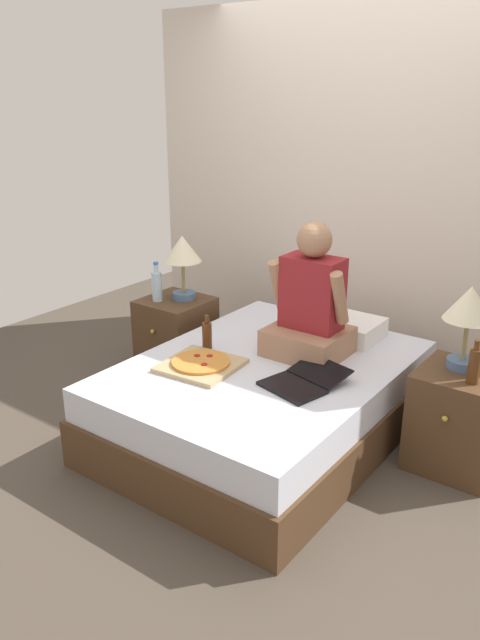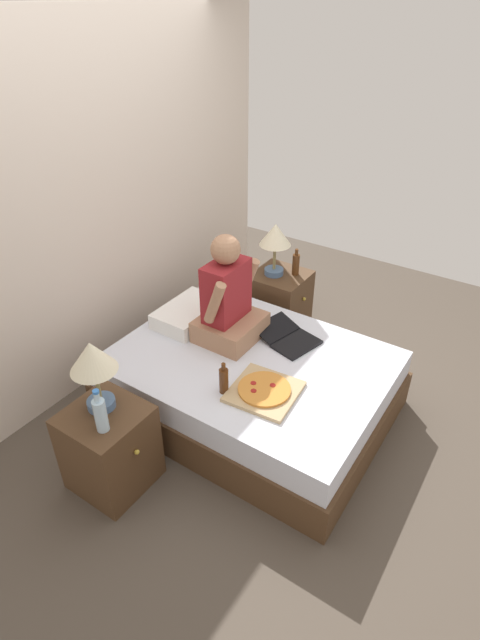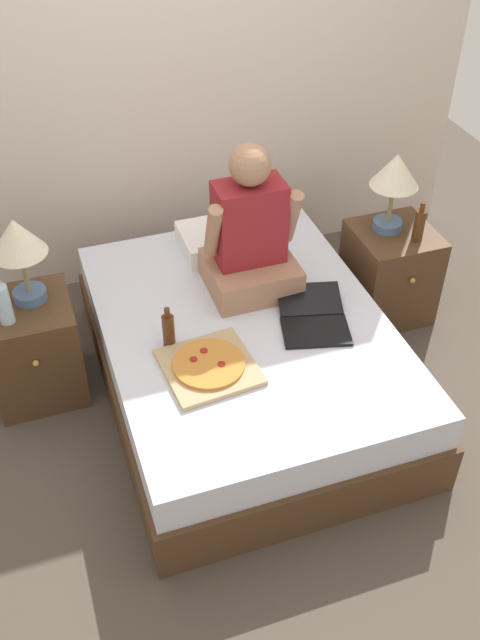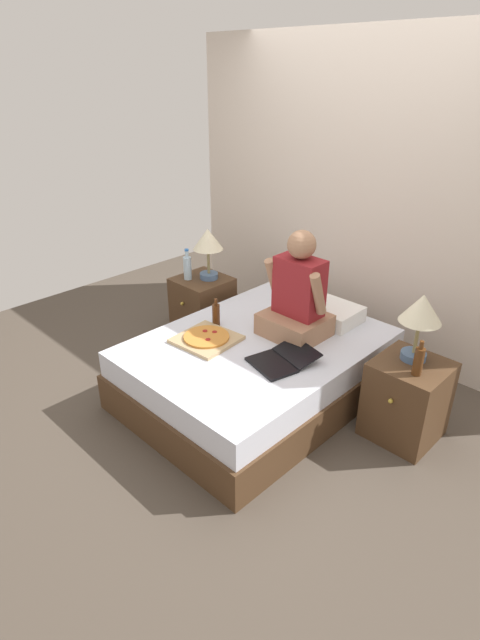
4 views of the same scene
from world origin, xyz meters
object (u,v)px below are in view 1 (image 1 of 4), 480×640
(lamp_on_right_nightstand, at_px, (469,309))
(beer_bottle_on_bed, at_px, (207,336))
(nightstand_left, at_px, (176,336))
(water_bottle, at_px, (157,285))
(pizza_box, at_px, (201,364))
(bed, at_px, (265,400))
(beer_bottle, at_px, (474,365))
(nightstand_right, at_px, (458,419))
(laptop, at_px, (301,382))
(lamp_on_left_nightstand, at_px, (182,253))
(person_seated, at_px, (310,307))

(lamp_on_right_nightstand, bearing_deg, beer_bottle_on_bed, -161.77)
(nightstand_left, bearing_deg, lamp_on_right_nightstand, 1.45)
(nightstand_left, distance_m, water_bottle, 0.41)
(lamp_on_right_nightstand, relative_size, pizza_box, 1.04)
(bed, height_order, beer_bottle, beer_bottle)
(bed, distance_m, pizza_box, 0.45)
(bed, relative_size, nightstand_right, 3.34)
(bed, relative_size, laptop, 3.84)
(nightstand_left, distance_m, lamp_on_right_nightstand, 2.07)
(beer_bottle, distance_m, beer_bottle_on_bed, 1.50)
(water_bottle, xyz_separation_m, nightstand_right, (2.09, 0.09, -0.39))
(water_bottle, relative_size, beer_bottle_on_bed, 1.25)
(beer_bottle, height_order, laptop, beer_bottle)
(beer_bottle, bearing_deg, lamp_on_right_nightstand, 123.69)
(lamp_on_right_nightstand, distance_m, beer_bottle, 0.29)
(lamp_on_right_nightstand, distance_m, laptop, 0.93)
(nightstand_right, bearing_deg, nightstand_left, 180.00)
(lamp_on_left_nightstand, distance_m, beer_bottle, 2.06)
(nightstand_right, height_order, beer_bottle, beer_bottle)
(nightstand_left, xyz_separation_m, lamp_on_left_nightstand, (0.04, 0.05, 0.60))
(lamp_on_left_nightstand, height_order, nightstand_right, lamp_on_left_nightstand)
(nightstand_left, bearing_deg, person_seated, -3.98)
(beer_bottle_on_bed, bearing_deg, bed, 6.59)
(lamp_on_left_nightstand, bearing_deg, nightstand_right, -1.46)
(water_bottle, bearing_deg, beer_bottle_on_bed, -23.98)
(bed, relative_size, beer_bottle, 8.02)
(pizza_box, bearing_deg, laptop, 13.65)
(nightstand_left, bearing_deg, bed, -19.42)
(laptop, height_order, pizza_box, laptop)
(nightstand_left, distance_m, lamp_on_left_nightstand, 0.61)
(beer_bottle, bearing_deg, lamp_on_left_nightstand, 175.79)
(bed, xyz_separation_m, pizza_box, (-0.26, -0.26, 0.25))
(bed, xyz_separation_m, laptop, (0.31, -0.12, 0.26))
(nightstand_right, relative_size, beer_bottle_on_bed, 2.51)
(lamp_on_left_nightstand, bearing_deg, pizza_box, -43.37)
(nightstand_left, height_order, pizza_box, nightstand_left)
(beer_bottle, xyz_separation_m, laptop, (-0.76, -0.37, -0.16))
(water_bottle, distance_m, beer_bottle, 2.16)
(beer_bottle, bearing_deg, laptop, -153.88)
(bed, height_order, person_seated, person_seated)
(laptop, distance_m, beer_bottle_on_bed, 0.71)
(bed, relative_size, beer_bottle_on_bed, 8.38)
(water_bottle, height_order, beer_bottle_on_bed, water_bottle)
(lamp_on_left_nightstand, xyz_separation_m, person_seated, (1.09, -0.13, -0.13))
(pizza_box, bearing_deg, person_seated, 54.34)
(nightstand_left, relative_size, lamp_on_right_nightstand, 1.23)
(person_seated, bearing_deg, lamp_on_right_nightstand, 8.57)
(person_seated, xyz_separation_m, laptop, (0.19, -0.40, -0.27))
(bed, relative_size, nightstand_left, 3.34)
(bed, relative_size, pizza_box, 4.25)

